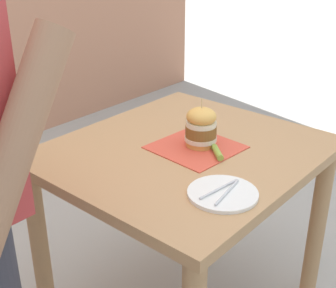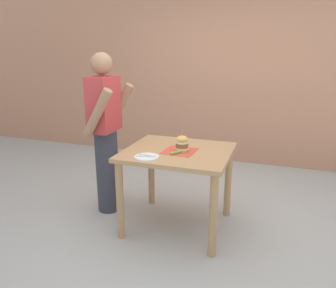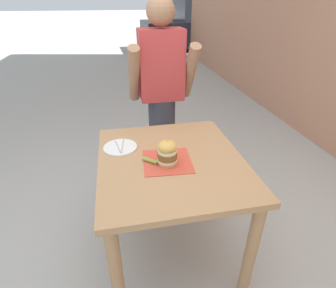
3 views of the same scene
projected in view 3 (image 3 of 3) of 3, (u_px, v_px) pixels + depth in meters
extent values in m
plane|color=#ADAAA3|center=(171.00, 247.00, 2.01)|extent=(80.00, 80.00, 0.00)
cube|color=tan|center=(171.00, 162.00, 1.62)|extent=(0.89, 0.99, 0.04)
cylinder|color=tan|center=(117.00, 277.00, 1.39)|extent=(0.07, 0.07, 0.76)
cylinder|color=tan|center=(251.00, 252.00, 1.52)|extent=(0.07, 0.07, 0.76)
cylinder|color=tan|center=(114.00, 179.00, 2.13)|extent=(0.07, 0.07, 0.76)
cylinder|color=tan|center=(204.00, 168.00, 2.26)|extent=(0.07, 0.07, 0.76)
cube|color=#D64C38|center=(167.00, 161.00, 1.59)|extent=(0.31, 0.31, 0.00)
cylinder|color=gold|center=(167.00, 162.00, 1.56)|extent=(0.11, 0.11, 0.02)
cylinder|color=beige|center=(167.00, 159.00, 1.55)|extent=(0.12, 0.12, 0.02)
cylinder|color=brown|center=(167.00, 155.00, 1.54)|extent=(0.12, 0.12, 0.04)
cylinder|color=beige|center=(167.00, 151.00, 1.52)|extent=(0.11, 0.11, 0.02)
ellipsoid|color=gold|center=(167.00, 146.00, 1.51)|extent=(0.11, 0.11, 0.07)
cylinder|color=#D1B77F|center=(167.00, 140.00, 1.49)|extent=(0.00, 0.00, 0.05)
cylinder|color=#8EA83D|center=(150.00, 160.00, 1.57)|extent=(0.09, 0.08, 0.02)
cylinder|color=white|center=(120.00, 147.00, 1.73)|extent=(0.22, 0.22, 0.01)
cylinder|color=silver|center=(118.00, 146.00, 1.72)|extent=(0.04, 0.17, 0.01)
cylinder|color=silver|center=(122.00, 146.00, 1.72)|extent=(0.03, 0.17, 0.01)
cylinder|color=#33333D|center=(162.00, 143.00, 2.51)|extent=(0.24, 0.24, 0.90)
cube|color=#B73838|center=(161.00, 65.00, 2.15)|extent=(0.36, 0.22, 0.56)
sphere|color=#9E7051|center=(160.00, 11.00, 1.95)|extent=(0.22, 0.22, 0.22)
cylinder|color=#9E7051|center=(134.00, 75.00, 2.08)|extent=(0.09, 0.34, 0.50)
cylinder|color=#9E7051|center=(190.00, 72.00, 2.16)|extent=(0.09, 0.34, 0.50)
cube|color=black|center=(202.00, 32.00, 9.41)|extent=(4.28, 1.92, 0.80)
cube|color=#2D333D|center=(207.00, 10.00, 9.09)|extent=(2.18, 1.67, 0.66)
cylinder|color=black|center=(173.00, 44.00, 8.56)|extent=(0.65, 0.25, 0.64)
cylinder|color=black|center=(162.00, 37.00, 9.92)|extent=(0.65, 0.25, 0.64)
cylinder|color=black|center=(245.00, 41.00, 9.12)|extent=(0.65, 0.25, 0.64)
cylinder|color=black|center=(225.00, 35.00, 10.48)|extent=(0.65, 0.25, 0.64)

